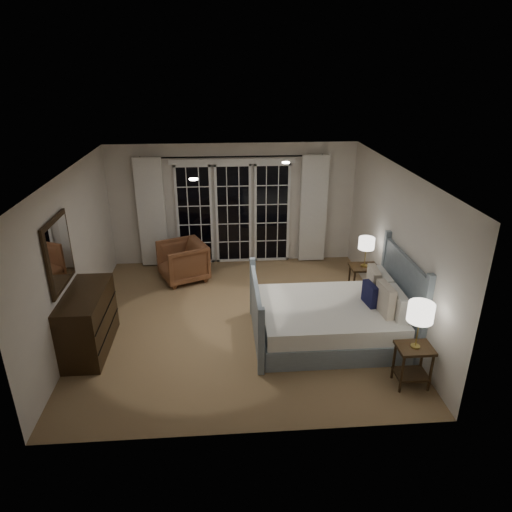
{
  "coord_description": "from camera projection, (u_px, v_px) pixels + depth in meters",
  "views": [
    {
      "loc": [
        -0.21,
        -6.54,
        3.96
      ],
      "look_at": [
        0.3,
        0.25,
        1.05
      ],
      "focal_mm": 32.0,
      "sensor_mm": 36.0,
      "label": 1
    }
  ],
  "objects": [
    {
      "name": "curtain_left",
      "position": [
        152.0,
        213.0,
        9.18
      ],
      "size": [
        0.55,
        0.1,
        2.25
      ],
      "primitive_type": "cube",
      "color": "silver",
      "rests_on": "curtain_rod"
    },
    {
      "name": "wall_back",
      "position": [
        233.0,
        205.0,
        9.37
      ],
      "size": [
        5.0,
        0.02,
        2.5
      ],
      "primitive_type": "cube",
      "color": "beige",
      "rests_on": "floor"
    },
    {
      "name": "wall_right",
      "position": [
        395.0,
        246.0,
        7.25
      ],
      "size": [
        0.02,
        5.0,
        2.5
      ],
      "primitive_type": "cube",
      "color": "beige",
      "rests_on": "floor"
    },
    {
      "name": "dresser",
      "position": [
        88.0,
        321.0,
        6.66
      ],
      "size": [
        0.56,
        1.32,
        0.93
      ],
      "color": "#322010",
      "rests_on": "floor"
    },
    {
      "name": "nightstand_right",
      "position": [
        363.0,
        277.0,
        8.14
      ],
      "size": [
        0.49,
        0.39,
        0.63
      ],
      "color": "#322010",
      "rests_on": "floor"
    },
    {
      "name": "bed",
      "position": [
        332.0,
        318.0,
        6.99
      ],
      "size": [
        2.27,
        1.63,
        1.33
      ],
      "color": "gray",
      "rests_on": "floor"
    },
    {
      "name": "downlight_b",
      "position": [
        194.0,
        179.0,
        6.18
      ],
      "size": [
        0.12,
        0.12,
        0.01
      ],
      "primitive_type": "cylinder",
      "color": "white",
      "rests_on": "ceiling"
    },
    {
      "name": "mirror",
      "position": [
        59.0,
        253.0,
        6.21
      ],
      "size": [
        0.05,
        0.85,
        1.0
      ],
      "color": "#322010",
      "rests_on": "wall_left"
    },
    {
      "name": "armchair",
      "position": [
        183.0,
        261.0,
        8.86
      ],
      "size": [
        1.1,
        1.09,
        0.77
      ],
      "primitive_type": "imported",
      "rotation": [
        0.0,
        0.0,
        -1.16
      ],
      "color": "brown",
      "rests_on": "floor"
    },
    {
      "name": "french_doors",
      "position": [
        233.0,
        213.0,
        9.39
      ],
      "size": [
        2.5,
        0.04,
        2.2
      ],
      "color": "black",
      "rests_on": "wall_back"
    },
    {
      "name": "floor",
      "position": [
        239.0,
        320.0,
        7.57
      ],
      "size": [
        5.0,
        5.0,
        0.0
      ],
      "primitive_type": "plane",
      "color": "olive",
      "rests_on": "ground"
    },
    {
      "name": "lamp_left",
      "position": [
        421.0,
        313.0,
        5.65
      ],
      "size": [
        0.33,
        0.33,
        0.63
      ],
      "color": "#AC9545",
      "rests_on": "nightstand_left"
    },
    {
      "name": "lamp_right",
      "position": [
        367.0,
        244.0,
        7.88
      ],
      "size": [
        0.28,
        0.28,
        0.53
      ],
      "color": "#AC9545",
      "rests_on": "nightstand_right"
    },
    {
      "name": "curtain_rod",
      "position": [
        232.0,
        157.0,
        8.88
      ],
      "size": [
        3.5,
        0.03,
        0.03
      ],
      "primitive_type": "cylinder",
      "rotation": [
        0.0,
        1.57,
        0.0
      ],
      "color": "black",
      "rests_on": "wall_back"
    },
    {
      "name": "downlight_a",
      "position": [
        286.0,
        163.0,
        7.19
      ],
      "size": [
        0.12,
        0.12,
        0.01
      ],
      "primitive_type": "cylinder",
      "color": "white",
      "rests_on": "ceiling"
    },
    {
      "name": "ceiling",
      "position": [
        237.0,
        171.0,
        6.59
      ],
      "size": [
        5.0,
        5.0,
        0.0
      ],
      "primitive_type": "plane",
      "rotation": [
        3.14,
        0.0,
        0.0
      ],
      "color": "white",
      "rests_on": "wall_back"
    },
    {
      "name": "nightstand_left",
      "position": [
        413.0,
        360.0,
        5.93
      ],
      "size": [
        0.45,
        0.36,
        0.59
      ],
      "color": "#322010",
      "rests_on": "floor"
    },
    {
      "name": "curtain_right",
      "position": [
        313.0,
        209.0,
        9.41
      ],
      "size": [
        0.55,
        0.1,
        2.25
      ],
      "primitive_type": "cube",
      "color": "silver",
      "rests_on": "curtain_rod"
    },
    {
      "name": "wall_front",
      "position": [
        247.0,
        342.0,
        4.78
      ],
      "size": [
        5.0,
        0.02,
        2.5
      ],
      "primitive_type": "cube",
      "color": "beige",
      "rests_on": "floor"
    },
    {
      "name": "wall_left",
      "position": [
        73.0,
        256.0,
        6.9
      ],
      "size": [
        0.02,
        5.0,
        2.5
      ],
      "primitive_type": "cube",
      "color": "beige",
      "rests_on": "floor"
    }
  ]
}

